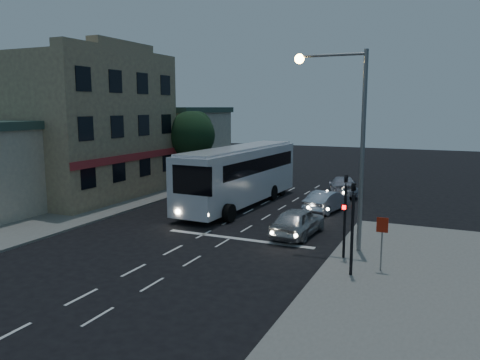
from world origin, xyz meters
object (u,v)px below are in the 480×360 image
at_px(traffic_signal_side, 353,218).
at_px(regulatory_sign, 382,235).
at_px(car_sedan_a, 327,201).
at_px(street_tree, 191,133).
at_px(car_sedan_b, 343,186).
at_px(tour_bus, 240,174).
at_px(traffic_signal_main, 345,206).
at_px(streetlight, 348,127).
at_px(car_suv, 298,222).

height_order(traffic_signal_side, regulatory_sign, traffic_signal_side).
bearing_deg(car_sedan_a, street_tree, -9.63).
bearing_deg(car_sedan_a, regulatory_sign, 126.25).
height_order(car_sedan_b, street_tree, street_tree).
height_order(tour_bus, traffic_signal_main, traffic_signal_main).
bearing_deg(regulatory_sign, traffic_signal_main, 149.16).
height_order(tour_bus, car_sedan_a, tour_bus).
xyz_separation_m(tour_bus, streetlight, (8.61, -7.31, 3.57)).
bearing_deg(car_sedan_b, car_suv, 75.82).
bearing_deg(traffic_signal_main, regulatory_sign, -30.84).
height_order(car_sedan_a, streetlight, streetlight).
relative_size(car_sedan_b, regulatory_sign, 2.22).
relative_size(car_sedan_a, regulatory_sign, 1.88).
relative_size(car_sedan_b, traffic_signal_side, 1.19).
relative_size(car_suv, car_sedan_a, 1.07).
relative_size(traffic_signal_main, street_tree, 0.66).
relative_size(tour_bus, car_suv, 2.97).
distance_m(tour_bus, regulatory_sign, 14.39).
bearing_deg(car_sedan_b, tour_bus, 35.02).
relative_size(regulatory_sign, streetlight, 0.24).
distance_m(traffic_signal_main, regulatory_sign, 2.14).
bearing_deg(tour_bus, street_tree, 144.40).
bearing_deg(traffic_signal_main, tour_bus, 135.43).
height_order(car_sedan_b, streetlight, streetlight).
height_order(car_sedan_b, regulatory_sign, regulatory_sign).
relative_size(car_sedan_a, traffic_signal_side, 1.01).
distance_m(tour_bus, traffic_signal_main, 12.45).
relative_size(car_sedan_b, streetlight, 0.54).
relative_size(car_sedan_b, street_tree, 0.79).
xyz_separation_m(car_sedan_b, traffic_signal_side, (3.98, -17.48, 1.71)).
xyz_separation_m(regulatory_sign, street_tree, (-17.51, 15.26, 2.90)).
height_order(car_suv, regulatory_sign, regulatory_sign).
xyz_separation_m(car_sedan_b, regulatory_sign, (4.98, -16.51, 0.89)).
bearing_deg(traffic_signal_main, car_sedan_a, 108.00).
bearing_deg(car_sedan_a, tour_bus, 16.81).
bearing_deg(car_sedan_a, traffic_signal_side, 119.90).
distance_m(car_suv, streetlight, 5.91).
bearing_deg(tour_bus, regulatory_sign, -39.85).
bearing_deg(street_tree, car_sedan_a, -21.26).
height_order(car_sedan_a, traffic_signal_side, traffic_signal_side).
relative_size(tour_bus, streetlight, 1.46).
distance_m(traffic_signal_side, street_tree, 23.24).
bearing_deg(street_tree, tour_bus, -38.45).
distance_m(car_sedan_a, traffic_signal_side, 11.97).
bearing_deg(car_sedan_b, traffic_signal_main, 86.54).
bearing_deg(regulatory_sign, streetlight, 128.75).
bearing_deg(car_suv, street_tree, -37.27).
bearing_deg(regulatory_sign, car_sedan_a, 114.62).
bearing_deg(traffic_signal_side, streetlight, 105.70).
bearing_deg(traffic_signal_side, traffic_signal_main, 109.49).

